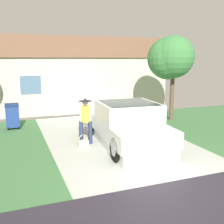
{
  "coord_description": "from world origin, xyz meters",
  "views": [
    {
      "loc": [
        -3.79,
        -5.65,
        3.17
      ],
      "look_at": [
        -0.34,
        3.41,
        1.27
      ],
      "focal_mm": 43.38,
      "sensor_mm": 36.0,
      "label": 1
    }
  ],
  "objects_px": {
    "person_with_hat": "(86,118)",
    "house_with_garage": "(72,73)",
    "neighbor_tree": "(171,58)",
    "wheeled_trash_bin": "(12,115)",
    "pickup_truck": "(127,126)",
    "handbag": "(83,143)"
  },
  "relations": [
    {
      "from": "person_with_hat",
      "to": "house_with_garage",
      "type": "height_order",
      "value": "house_with_garage"
    },
    {
      "from": "neighbor_tree",
      "to": "wheeled_trash_bin",
      "type": "distance_m",
      "value": 8.15
    },
    {
      "from": "person_with_hat",
      "to": "neighbor_tree",
      "type": "height_order",
      "value": "neighbor_tree"
    },
    {
      "from": "pickup_truck",
      "to": "handbag",
      "type": "relative_size",
      "value": 11.43
    },
    {
      "from": "house_with_garage",
      "to": "neighbor_tree",
      "type": "relative_size",
      "value": 2.62
    },
    {
      "from": "neighbor_tree",
      "to": "person_with_hat",
      "type": "bearing_deg",
      "value": -156.32
    },
    {
      "from": "handbag",
      "to": "person_with_hat",
      "type": "bearing_deg",
      "value": 60.45
    },
    {
      "from": "pickup_truck",
      "to": "neighbor_tree",
      "type": "relative_size",
      "value": 1.24
    },
    {
      "from": "wheeled_trash_bin",
      "to": "house_with_garage",
      "type": "bearing_deg",
      "value": 53.15
    },
    {
      "from": "person_with_hat",
      "to": "house_with_garage",
      "type": "relative_size",
      "value": 0.16
    },
    {
      "from": "person_with_hat",
      "to": "wheeled_trash_bin",
      "type": "relative_size",
      "value": 1.54
    },
    {
      "from": "house_with_garage",
      "to": "wheeled_trash_bin",
      "type": "bearing_deg",
      "value": -126.85
    },
    {
      "from": "neighbor_tree",
      "to": "handbag",
      "type": "bearing_deg",
      "value": -154.01
    },
    {
      "from": "handbag",
      "to": "wheeled_trash_bin",
      "type": "bearing_deg",
      "value": 121.74
    },
    {
      "from": "neighbor_tree",
      "to": "pickup_truck",
      "type": "bearing_deg",
      "value": -141.8
    },
    {
      "from": "wheeled_trash_bin",
      "to": "person_with_hat",
      "type": "bearing_deg",
      "value": -53.64
    },
    {
      "from": "handbag",
      "to": "neighbor_tree",
      "type": "distance_m",
      "value": 6.61
    },
    {
      "from": "house_with_garage",
      "to": "wheeled_trash_bin",
      "type": "distance_m",
      "value": 6.96
    },
    {
      "from": "house_with_garage",
      "to": "neighbor_tree",
      "type": "distance_m",
      "value": 7.61
    },
    {
      "from": "person_with_hat",
      "to": "house_with_garage",
      "type": "xyz_separation_m",
      "value": [
        1.51,
        8.88,
        1.25
      ]
    },
    {
      "from": "handbag",
      "to": "neighbor_tree",
      "type": "bearing_deg",
      "value": 25.99
    },
    {
      "from": "house_with_garage",
      "to": "wheeled_trash_bin",
      "type": "xyz_separation_m",
      "value": [
        -4.06,
        -5.41,
        -1.64
      ]
    }
  ]
}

